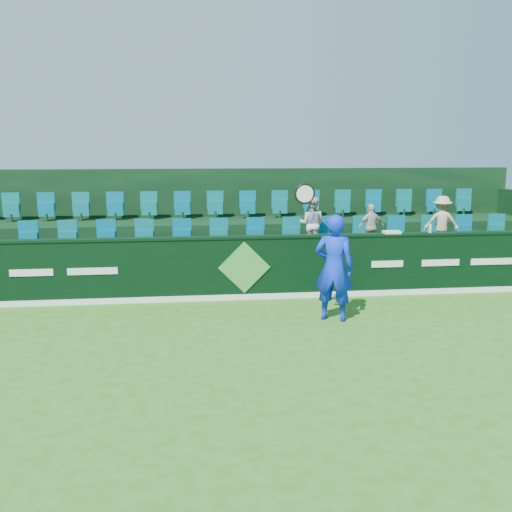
{
  "coord_description": "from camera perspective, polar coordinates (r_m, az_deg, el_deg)",
  "views": [
    {
      "loc": [
        -1.12,
        -7.72,
        3.19
      ],
      "look_at": [
        0.12,
        2.8,
        1.15
      ],
      "focal_mm": 40.0,
      "sensor_mm": 36.0,
      "label": 1
    }
  ],
  "objects": [
    {
      "name": "seat_row_back",
      "position": [
        15.15,
        -2.44,
        4.86
      ],
      "size": [
        13.5,
        0.5,
        0.6
      ],
      "primitive_type": "cube",
      "color": "#02607E",
      "rests_on": "stand_tier_back"
    },
    {
      "name": "spectator_middle",
      "position": [
        13.65,
        11.44,
        2.88
      ],
      "size": [
        0.66,
        0.34,
        1.08
      ],
      "primitive_type": "imported",
      "rotation": [
        0.0,
        0.0,
        3.26
      ],
      "color": "beige",
      "rests_on": "stand_tier_front"
    },
    {
      "name": "sponsor_hoarding",
      "position": [
        12.04,
        -1.21,
        -1.17
      ],
      "size": [
        16.0,
        0.25,
        1.35
      ],
      "color": "black",
      "rests_on": "ground"
    },
    {
      "name": "stand_tier_front",
      "position": [
        13.17,
        -1.68,
        -1.34
      ],
      "size": [
        16.0,
        2.0,
        0.8
      ],
      "primitive_type": "cube",
      "color": "black",
      "rests_on": "ground"
    },
    {
      "name": "seat_row_front",
      "position": [
        13.43,
        -1.84,
        1.94
      ],
      "size": [
        13.5,
        0.5,
        0.6
      ],
      "primitive_type": "cube",
      "color": "#02607E",
      "rests_on": "stand_tier_front"
    },
    {
      "name": "towel",
      "position": [
        12.63,
        13.41,
        2.34
      ],
      "size": [
        0.36,
        0.23,
        0.05
      ],
      "primitive_type": "cube",
      "color": "white",
      "rests_on": "sponsor_hoarding"
    },
    {
      "name": "ground",
      "position": [
        8.43,
        1.45,
        -11.33
      ],
      "size": [
        60.0,
        60.0,
        0.0
      ],
      "primitive_type": "plane",
      "color": "#296718",
      "rests_on": "ground"
    },
    {
      "name": "spectator_right",
      "position": [
        14.27,
        18.07,
        3.24
      ],
      "size": [
        0.91,
        0.69,
        1.24
      ],
      "primitive_type": "imported",
      "rotation": [
        0.0,
        0.0,
        2.83
      ],
      "color": "tan",
      "rests_on": "stand_tier_front"
    },
    {
      "name": "spectator_left",
      "position": [
        13.27,
        5.62,
        3.21
      ],
      "size": [
        0.75,
        0.68,
        1.25
      ],
      "primitive_type": "imported",
      "rotation": [
        0.0,
        0.0,
        2.73
      ],
      "color": "beige",
      "rests_on": "stand_tier_front"
    },
    {
      "name": "stand_rear",
      "position": [
        15.34,
        -2.47,
        3.49
      ],
      "size": [
        16.0,
        4.1,
        2.6
      ],
      "color": "black",
      "rests_on": "ground"
    },
    {
      "name": "drinks_bottle",
      "position": [
        12.94,
        17.02,
        2.67
      ],
      "size": [
        0.06,
        0.06,
        0.19
      ],
      "primitive_type": "cylinder",
      "color": "silver",
      "rests_on": "sponsor_hoarding"
    },
    {
      "name": "stand_tier_back",
      "position": [
        14.98,
        -2.32,
        1.12
      ],
      "size": [
        16.0,
        1.8,
        1.3
      ],
      "primitive_type": "cube",
      "color": "black",
      "rests_on": "ground"
    },
    {
      "name": "tennis_player",
      "position": [
        10.59,
        7.78,
        -1.11
      ],
      "size": [
        1.27,
        0.73,
        2.62
      ],
      "color": "#0D2ADE",
      "rests_on": "ground"
    }
  ]
}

